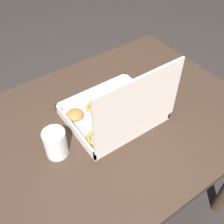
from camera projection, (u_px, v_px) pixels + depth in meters
name	position (u px, v px, depth m)	size (l,w,h in m)	color
ground_plane	(104.00, 212.00, 1.57)	(8.00, 8.00, 0.00)	#2D2826
dining_table	(100.00, 143.00, 1.09)	(1.24, 0.83, 0.78)	#38281E
donut_box	(118.00, 112.00, 0.98)	(0.35, 0.30, 0.29)	silver
coffee_mug	(55.00, 143.00, 0.88)	(0.08, 0.08, 0.11)	white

